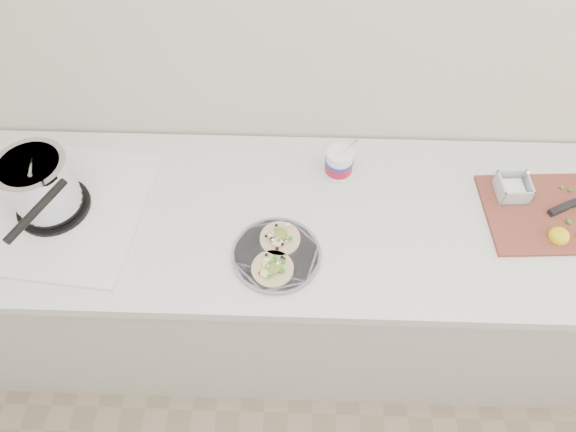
{
  "coord_description": "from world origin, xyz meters",
  "views": [
    {
      "loc": [
        0.02,
        0.51,
        2.16
      ],
      "look_at": [
        -0.01,
        1.37,
        0.96
      ],
      "focal_mm": 32.0,
      "sensor_mm": 36.0,
      "label": 1
    }
  ],
  "objects_px": {
    "tub": "(340,161)",
    "cutboard": "(554,208)",
    "stove": "(46,193)",
    "taco_plate": "(276,253)"
  },
  "relations": [
    {
      "from": "tub",
      "to": "cutboard",
      "type": "height_order",
      "value": "tub"
    },
    {
      "from": "stove",
      "to": "cutboard",
      "type": "distance_m",
      "value": 1.51
    },
    {
      "from": "cutboard",
      "to": "taco_plate",
      "type": "bearing_deg",
      "value": -170.65
    },
    {
      "from": "stove",
      "to": "taco_plate",
      "type": "xyz_separation_m",
      "value": [
        0.68,
        -0.14,
        -0.07
      ]
    },
    {
      "from": "taco_plate",
      "to": "stove",
      "type": "bearing_deg",
      "value": 168.16
    },
    {
      "from": "tub",
      "to": "taco_plate",
      "type": "bearing_deg",
      "value": -120.84
    },
    {
      "from": "cutboard",
      "to": "stove",
      "type": "bearing_deg",
      "value": 178.44
    },
    {
      "from": "stove",
      "to": "taco_plate",
      "type": "bearing_deg",
      "value": -6.07
    },
    {
      "from": "taco_plate",
      "to": "cutboard",
      "type": "distance_m",
      "value": 0.85
    },
    {
      "from": "stove",
      "to": "cutboard",
      "type": "bearing_deg",
      "value": 7.42
    }
  ]
}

